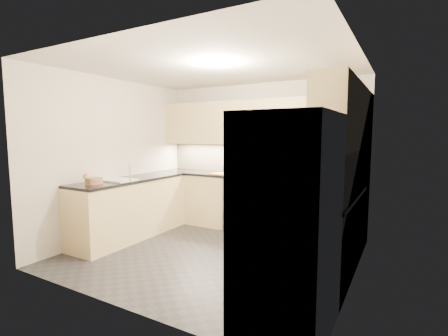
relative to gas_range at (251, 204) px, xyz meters
The scene contains 36 objects.
floor 1.35m from the gas_range, 90.00° to the right, with size 3.60×3.20×0.00m, color #232328.
ceiling 2.41m from the gas_range, 90.00° to the right, with size 3.60×3.20×0.02m, color beige.
wall_back 0.86m from the gas_range, 90.00° to the left, with size 3.60×0.02×2.50m, color beige.
wall_front 2.98m from the gas_range, 90.00° to the right, with size 3.60×0.02×2.50m, color beige.
wall_left 2.34m from the gas_range, 144.69° to the right, with size 0.02×3.20×2.50m, color beige.
wall_right 2.34m from the gas_range, 35.31° to the right, with size 0.02×3.20×2.50m, color beige.
base_cab_back_left 1.09m from the gas_range, behind, with size 1.42×0.60×0.90m, color #D3BA7F.
base_cab_back_right 1.09m from the gas_range, ahead, with size 1.42×0.60×0.90m, color #D3BA7F.
base_cab_right 1.88m from the gas_range, 36.87° to the right, with size 0.60×1.70×0.90m, color #D3BA7F.
base_cab_peninsula 1.97m from the gas_range, 139.64° to the right, with size 0.60×2.00×0.90m, color #D3BA7F.
countertop_back_left 1.19m from the gas_range, behind, with size 1.42×0.63×0.04m, color black.
countertop_back_right 1.19m from the gas_range, ahead, with size 1.42×0.63×0.04m, color black.
countertop_right 1.93m from the gas_range, 36.87° to the right, with size 0.63×1.70×0.04m, color black.
countertop_peninsula 2.02m from the gas_range, 139.64° to the right, with size 0.63×2.00×0.04m, color black.
upper_cab_back 1.38m from the gas_range, 90.00° to the left, with size 3.60×0.35×0.75m, color #D3BA7F.
upper_cab_right 2.35m from the gas_range, 31.61° to the right, with size 0.35×1.95×0.75m, color #D3BA7F.
backsplash_back 0.81m from the gas_range, 90.00° to the left, with size 3.60×0.01×0.51m, color tan.
backsplash_right 2.11m from the gas_range, 24.68° to the right, with size 0.01×2.30×0.51m, color tan.
gas_range is the anchor object (origin of this frame).
range_cooktop 0.46m from the gas_range, ahead, with size 0.76×0.65×0.03m, color black.
oven_door_glass 0.33m from the gas_range, 90.00° to the right, with size 0.62×0.02×0.45m, color black.
oven_handle 0.44m from the gas_range, 90.00° to the right, with size 0.02×0.02×0.60m, color #B2B5BA.
microwave 1.25m from the gas_range, 90.00° to the left, with size 0.76×0.40×0.40m, color #9EA0A6.
microwave_door 1.25m from the gas_range, 90.00° to the right, with size 0.60×0.01×0.28m, color black.
refrigerator 2.86m from the gas_range, 59.12° to the right, with size 0.70×0.90×1.80m, color #A8AAB0.
fridge_handle_left 2.86m from the gas_range, 67.48° to the right, with size 0.02×0.02×1.20m, color #B2B5BA.
fridge_handle_right 2.54m from the gas_range, 64.31° to the right, with size 0.02×0.02×1.20m, color #B2B5BA.
sink_basin 2.18m from the gas_range, 134.53° to the right, with size 0.52×0.38×0.16m, color white.
faucet 2.06m from the gas_range, 129.12° to the right, with size 0.03×0.03×0.28m, color silver.
utensil_bowl 1.42m from the gas_range, ahead, with size 0.31×0.31×0.18m, color #50B34C.
cutting_board 0.70m from the gas_range, 169.18° to the right, with size 0.41×0.28×0.01m, color orange.
fruit_basket 2.51m from the gas_range, 128.38° to the right, with size 0.24×0.24×0.09m, color #A06B4A.
fruit_apple 2.62m from the gas_range, 127.10° to the right, with size 0.08×0.08×0.08m, color red.
fruit_pear 2.62m from the gas_range, 125.01° to the right, with size 0.06×0.06×0.06m, color #70B24C.
dish_towel_check 0.39m from the gas_range, 103.01° to the right, with size 0.20×0.02×0.39m, color silver.
dish_towel_blue 0.40m from the gas_range, 74.64° to the right, with size 0.16×0.01×0.31m, color #384A9C.
Camera 1 is at (2.27, -3.65, 1.63)m, focal length 26.00 mm.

